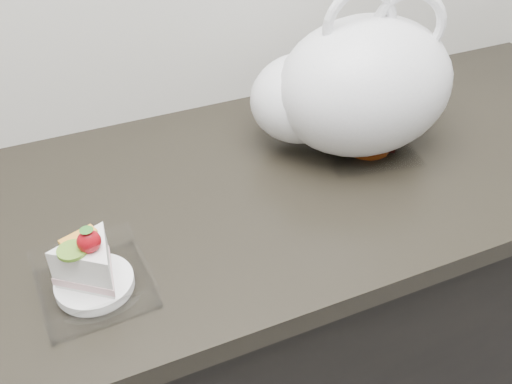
% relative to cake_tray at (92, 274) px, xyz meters
% --- Properties ---
extents(counter, '(2.04, 0.64, 0.90)m').
position_rel_cake_tray_xyz_m(counter, '(0.21, 0.15, -0.48)').
color(counter, black).
rests_on(counter, ground).
extents(cake_tray, '(0.16, 0.16, 0.12)m').
position_rel_cake_tray_xyz_m(cake_tray, '(0.00, 0.00, 0.00)').
color(cake_tray, white).
rests_on(cake_tray, counter).
extents(mooncake_wrap, '(0.21, 0.20, 0.04)m').
position_rel_cake_tray_xyz_m(mooncake_wrap, '(0.58, 0.16, -0.02)').
color(mooncake_wrap, white).
rests_on(mooncake_wrap, counter).
extents(plastic_bag, '(0.43, 0.35, 0.32)m').
position_rel_cake_tray_xyz_m(plastic_bag, '(0.55, 0.19, 0.10)').
color(plastic_bag, white).
rests_on(plastic_bag, counter).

